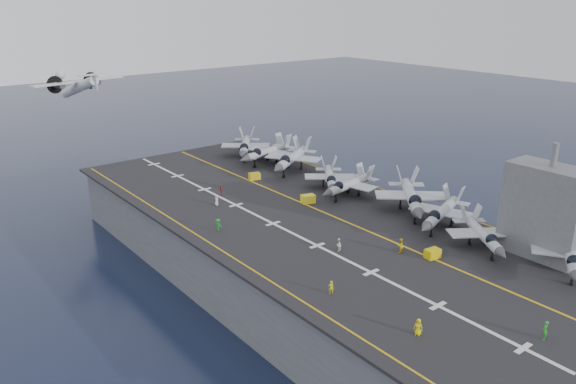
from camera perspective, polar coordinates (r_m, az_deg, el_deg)
ground at (r=91.33m, az=1.57°, el=-8.38°), size 500.00×500.00×0.00m
hull at (r=89.13m, az=1.60°, el=-5.53°), size 36.00×90.00×10.00m
flight_deck at (r=87.08m, az=1.63°, el=-2.42°), size 38.00×92.00×0.40m
foul_line at (r=88.83m, az=3.12°, el=-1.84°), size 0.35×90.00×0.02m
landing_centerline at (r=83.55m, az=-1.53°, el=-3.22°), size 0.50×90.00×0.02m
deck_edge_port at (r=78.01m, az=-8.03°, el=-5.10°), size 0.25×90.00×0.02m
deck_edge_stbd at (r=99.20m, az=9.86°, el=0.17°), size 0.25×90.00×0.02m
island_superstructure at (r=78.24m, az=24.83°, el=-0.79°), size 5.00×10.00×15.00m
fighter_jet_0 at (r=76.73m, az=26.78°, el=-5.65°), size 16.00×14.59×4.62m
fighter_jet_1 at (r=78.89m, az=19.15°, el=-3.99°), size 14.36×15.47×4.47m
fighter_jet_2 at (r=84.26m, az=15.33°, el=-1.93°), size 16.61×13.64×4.97m
fighter_jet_3 at (r=88.74m, az=12.43°, el=-0.36°), size 19.08×19.46×5.68m
fighter_jet_4 at (r=94.45m, az=6.23°, el=0.84°), size 14.73×11.22×4.61m
fighter_jet_5 at (r=97.91m, az=4.31°, el=1.56°), size 15.21×15.90×4.61m
fighter_jet_6 at (r=107.80m, az=0.40°, el=3.53°), size 19.22×17.38×5.56m
fighter_jet_7 at (r=113.40m, az=-2.10°, el=4.19°), size 16.60×13.08×5.08m
fighter_jet_8 at (r=117.78m, az=-4.36°, el=4.76°), size 17.32×18.18×5.27m
tow_cart_a at (r=75.11m, az=14.48°, el=-6.06°), size 2.11×1.50×1.18m
tow_cart_b at (r=91.78m, az=2.05°, el=-0.70°), size 2.52×2.02×1.32m
tow_cart_c at (r=103.74m, az=-3.42°, el=1.62°), size 2.28×1.78×1.21m
crew_0 at (r=58.70m, az=13.10°, el=-13.21°), size 1.07×1.26×1.77m
crew_1 at (r=64.45m, az=4.39°, el=-9.64°), size 1.19×1.06×1.66m
crew_2 at (r=74.69m, az=5.14°, el=-5.36°), size 1.26×1.02×1.83m
crew_3 at (r=81.32m, az=-7.12°, el=-3.33°), size 1.10×1.29×1.83m
crew_4 at (r=95.41m, az=-6.82°, el=0.17°), size 1.23×1.41×1.97m
crew_5 at (r=91.22m, az=-7.28°, el=-0.80°), size 1.26×1.30×1.82m
crew_6 at (r=61.87m, az=24.65°, el=-12.65°), size 1.45×1.31×2.01m
crew_7 at (r=75.46m, az=11.35°, el=-5.35°), size 1.22×0.83×1.98m
transport_plane at (r=130.61m, az=-20.44°, el=9.96°), size 23.00×17.83×4.88m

